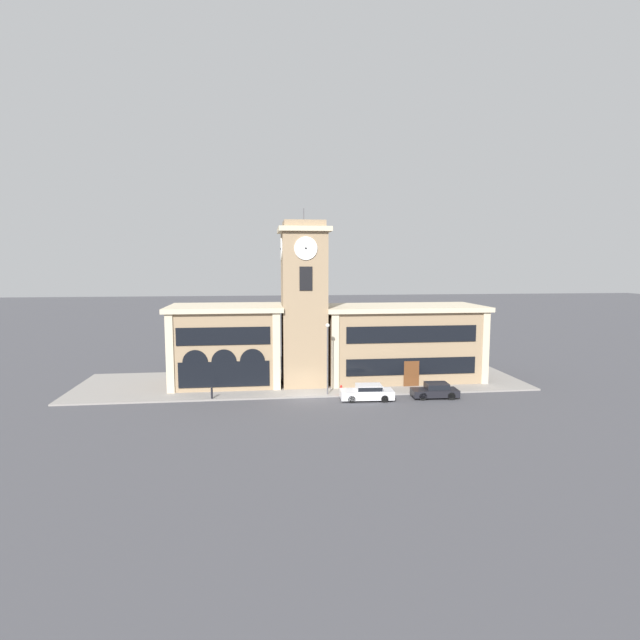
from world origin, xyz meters
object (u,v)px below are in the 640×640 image
street_lamp (328,349)px  fire_hydrant (341,390)px  parked_car_near (367,392)px  parked_car_mid (435,390)px  bollard (212,393)px

street_lamp → fire_hydrant: street_lamp is taller
parked_car_near → fire_hydrant: size_ratio=5.43×
parked_car_mid → bollard: size_ratio=3.94×
parked_car_near → parked_car_mid: bearing=-176.7°
bollard → street_lamp: bearing=1.2°
parked_car_mid → street_lamp: 10.31m
parked_car_near → fire_hydrant: parked_car_near is taller
bollard → fire_hydrant: size_ratio=1.22×
parked_car_mid → street_lamp: size_ratio=0.65×
parked_car_mid → bollard: bearing=-1.3°
parked_car_mid → street_lamp: bearing=-7.5°
parked_car_near → street_lamp: size_ratio=0.73×
parked_car_mid → fire_hydrant: 8.42m
bollard → fire_hydrant: 11.50m
parked_car_mid → parked_car_near: bearing=3.3°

